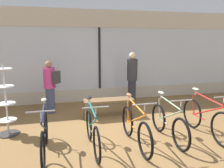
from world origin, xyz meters
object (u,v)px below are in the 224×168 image
at_px(bicycle_left, 92,131).
at_px(bicycle_right, 168,123).
at_px(bicycle_far_right, 206,119).
at_px(accessory_rack, 6,106).
at_px(customer_by_window, 50,85).
at_px(bicycle_center, 135,128).
at_px(display_bench, 109,102).
at_px(customer_near_rack, 132,78).
at_px(bicycle_far_left, 44,136).

distance_m(bicycle_left, bicycle_right, 1.67).
xyz_separation_m(bicycle_right, bicycle_far_right, (0.91, -0.03, 0.03)).
xyz_separation_m(bicycle_left, bicycle_right, (1.67, 0.05, -0.01)).
bearing_deg(accessory_rack, customer_by_window, 56.37).
xyz_separation_m(bicycle_center, accessory_rack, (-2.65, 1.21, 0.29)).
bearing_deg(customer_by_window, display_bench, -26.05).
height_order(bicycle_left, accessory_rack, accessory_rack).
height_order(bicycle_center, customer_near_rack, customer_near_rack).
height_order(bicycle_left, bicycle_right, bicycle_left).
distance_m(bicycle_right, display_bench, 1.98).
xyz_separation_m(bicycle_right, display_bench, (-0.92, 1.75, 0.05)).
bearing_deg(bicycle_right, bicycle_center, -174.13).
xyz_separation_m(customer_near_rack, customer_by_window, (-2.60, -0.12, -0.10)).
bearing_deg(bicycle_right, bicycle_far_left, -179.04).
xyz_separation_m(bicycle_left, display_bench, (0.75, 1.80, 0.04)).
bearing_deg(bicycle_far_right, customer_near_rack, 107.23).
relative_size(bicycle_right, customer_by_window, 1.06).
relative_size(bicycle_far_left, bicycle_left, 1.04).
bearing_deg(customer_near_rack, bicycle_left, -122.97).
bearing_deg(customer_by_window, bicycle_far_left, -91.28).
relative_size(bicycle_center, bicycle_far_right, 0.96).
bearing_deg(customer_by_window, bicycle_far_right, -36.74).
bearing_deg(display_bench, bicycle_far_left, -132.69).
bearing_deg(bicycle_left, customer_by_window, 108.14).
bearing_deg(bicycle_far_right, bicycle_center, -178.18).
bearing_deg(bicycle_right, customer_near_rack, 88.29).
distance_m(bicycle_far_left, bicycle_far_right, 3.49).
height_order(bicycle_far_left, customer_by_window, customer_by_window).
distance_m(bicycle_right, bicycle_far_right, 0.91).
relative_size(bicycle_far_left, customer_near_rack, 0.97).
relative_size(bicycle_far_right, accessory_rack, 1.11).
distance_m(bicycle_left, accessory_rack, 2.15).
bearing_deg(bicycle_center, customer_by_window, 123.40).
bearing_deg(bicycle_far_left, bicycle_far_right, 0.26).
relative_size(bicycle_center, customer_by_window, 1.10).
height_order(bicycle_far_left, bicycle_center, bicycle_center).
bearing_deg(bicycle_left, bicycle_far_left, 179.79).
bearing_deg(bicycle_center, bicycle_left, 177.71).
distance_m(bicycle_right, customer_near_rack, 2.72).
distance_m(bicycle_left, bicycle_center, 0.88).
bearing_deg(customer_near_rack, bicycle_right, -91.71).
height_order(display_bench, customer_near_rack, customer_near_rack).
bearing_deg(bicycle_far_right, bicycle_right, 178.28).
height_order(bicycle_center, display_bench, bicycle_center).
xyz_separation_m(bicycle_far_left, bicycle_left, (0.90, -0.00, -0.00)).
relative_size(bicycle_far_left, customer_by_window, 1.10).
distance_m(bicycle_left, display_bench, 1.95).
relative_size(bicycle_right, accessory_rack, 1.02).
relative_size(accessory_rack, customer_by_window, 1.04).
bearing_deg(bicycle_left, customer_near_rack, 57.03).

